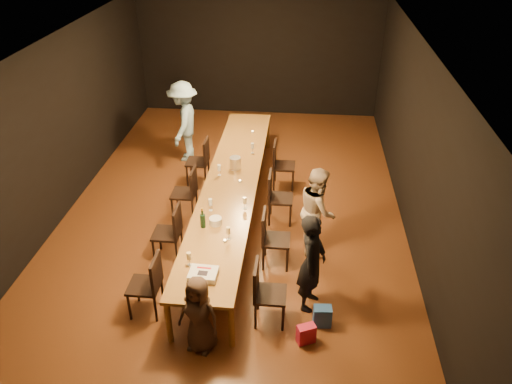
# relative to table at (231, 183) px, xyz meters

# --- Properties ---
(ground) EXTENTS (10.00, 10.00, 0.00)m
(ground) POSITION_rel_table_xyz_m (0.00, 0.00, -0.70)
(ground) COLOR #442511
(ground) RESTS_ON ground
(room_shell) EXTENTS (6.04, 10.04, 3.02)m
(room_shell) POSITION_rel_table_xyz_m (0.00, 0.00, 1.38)
(room_shell) COLOR black
(room_shell) RESTS_ON ground
(table) EXTENTS (0.90, 6.00, 0.75)m
(table) POSITION_rel_table_xyz_m (0.00, 0.00, 0.00)
(table) COLOR brown
(table) RESTS_ON ground
(chair_right_0) EXTENTS (0.42, 0.42, 0.93)m
(chair_right_0) POSITION_rel_table_xyz_m (0.85, -2.40, -0.24)
(chair_right_0) COLOR black
(chair_right_0) RESTS_ON ground
(chair_right_1) EXTENTS (0.42, 0.42, 0.93)m
(chair_right_1) POSITION_rel_table_xyz_m (0.85, -1.20, -0.24)
(chair_right_1) COLOR black
(chair_right_1) RESTS_ON ground
(chair_right_2) EXTENTS (0.42, 0.42, 0.93)m
(chair_right_2) POSITION_rel_table_xyz_m (0.85, 0.00, -0.24)
(chair_right_2) COLOR black
(chair_right_2) RESTS_ON ground
(chair_right_3) EXTENTS (0.42, 0.42, 0.93)m
(chair_right_3) POSITION_rel_table_xyz_m (0.85, 1.20, -0.24)
(chair_right_3) COLOR black
(chair_right_3) RESTS_ON ground
(chair_left_0) EXTENTS (0.42, 0.42, 0.93)m
(chair_left_0) POSITION_rel_table_xyz_m (-0.85, -2.40, -0.24)
(chair_left_0) COLOR black
(chair_left_0) RESTS_ON ground
(chair_left_1) EXTENTS (0.42, 0.42, 0.93)m
(chair_left_1) POSITION_rel_table_xyz_m (-0.85, -1.20, -0.24)
(chair_left_1) COLOR black
(chair_left_1) RESTS_ON ground
(chair_left_2) EXTENTS (0.42, 0.42, 0.93)m
(chair_left_2) POSITION_rel_table_xyz_m (-0.85, 0.00, -0.24)
(chair_left_2) COLOR black
(chair_left_2) RESTS_ON ground
(chair_left_3) EXTENTS (0.42, 0.42, 0.93)m
(chair_left_3) POSITION_rel_table_xyz_m (-0.85, 1.20, -0.24)
(chair_left_3) COLOR black
(chair_left_3) RESTS_ON ground
(woman_birthday) EXTENTS (0.48, 0.61, 1.47)m
(woman_birthday) POSITION_rel_table_xyz_m (1.38, -2.04, 0.03)
(woman_birthday) COLOR black
(woman_birthday) RESTS_ON ground
(woman_tan) EXTENTS (0.60, 0.74, 1.45)m
(woman_tan) POSITION_rel_table_xyz_m (1.46, -0.72, 0.02)
(woman_tan) COLOR beige
(woman_tan) RESTS_ON ground
(man_blue) EXTENTS (0.66, 1.12, 1.71)m
(man_blue) POSITION_rel_table_xyz_m (-1.31, 2.19, 0.15)
(man_blue) COLOR #89B4D5
(man_blue) RESTS_ON ground
(child) EXTENTS (0.62, 0.49, 1.10)m
(child) POSITION_rel_table_xyz_m (0.01, -2.95, -0.15)
(child) COLOR #402D24
(child) RESTS_ON ground
(gift_bag_red) EXTENTS (0.26, 0.21, 0.27)m
(gift_bag_red) POSITION_rel_table_xyz_m (1.34, -2.75, -0.56)
(gift_bag_red) COLOR #CE1E44
(gift_bag_red) RESTS_ON ground
(gift_bag_blue) EXTENTS (0.25, 0.18, 0.30)m
(gift_bag_blue) POSITION_rel_table_xyz_m (1.55, -2.42, -0.55)
(gift_bag_blue) COLOR #2958B3
(gift_bag_blue) RESTS_ON ground
(birthday_cake) EXTENTS (0.37, 0.30, 0.09)m
(birthday_cake) POSITION_rel_table_xyz_m (-0.01, -2.48, 0.09)
(birthday_cake) COLOR white
(birthday_cake) RESTS_ON table
(plate_stack) EXTENTS (0.22, 0.22, 0.11)m
(plate_stack) POSITION_rel_table_xyz_m (-0.05, -1.29, 0.10)
(plate_stack) COLOR white
(plate_stack) RESTS_ON table
(champagne_bottle) EXTENTS (0.10, 0.10, 0.33)m
(champagne_bottle) POSITION_rel_table_xyz_m (-0.22, -1.39, 0.21)
(champagne_bottle) COLOR black
(champagne_bottle) RESTS_ON table
(ice_bucket) EXTENTS (0.23, 0.23, 0.22)m
(ice_bucket) POSITION_rel_table_xyz_m (0.01, 0.46, 0.16)
(ice_bucket) COLOR silver
(ice_bucket) RESTS_ON table
(wineglass_0) EXTENTS (0.06, 0.06, 0.21)m
(wineglass_0) POSITION_rel_table_xyz_m (-0.24, -2.27, 0.15)
(wineglass_0) COLOR beige
(wineglass_0) RESTS_ON table
(wineglass_1) EXTENTS (0.06, 0.06, 0.21)m
(wineglass_1) POSITION_rel_table_xyz_m (0.19, -1.65, 0.15)
(wineglass_1) COLOR beige
(wineglass_1) RESTS_ON table
(wineglass_2) EXTENTS (0.06, 0.06, 0.21)m
(wineglass_2) POSITION_rel_table_xyz_m (-0.19, -0.94, 0.15)
(wineglass_2) COLOR silver
(wineglass_2) RESTS_ON table
(wineglass_3) EXTENTS (0.06, 0.06, 0.21)m
(wineglass_3) POSITION_rel_table_xyz_m (0.33, -0.83, 0.15)
(wineglass_3) COLOR beige
(wineglass_3) RESTS_ON table
(wineglass_4) EXTENTS (0.06, 0.06, 0.21)m
(wineglass_4) POSITION_rel_table_xyz_m (-0.24, 0.18, 0.15)
(wineglass_4) COLOR silver
(wineglass_4) RESTS_ON table
(wineglass_5) EXTENTS (0.06, 0.06, 0.21)m
(wineglass_5) POSITION_rel_table_xyz_m (0.25, 1.09, 0.15)
(wineglass_5) COLOR silver
(wineglass_5) RESTS_ON table
(tealight_near) EXTENTS (0.05, 0.05, 0.03)m
(tealight_near) POSITION_rel_table_xyz_m (0.15, -1.72, 0.06)
(tealight_near) COLOR #B2B7B2
(tealight_near) RESTS_ON table
(tealight_mid) EXTENTS (0.05, 0.05, 0.03)m
(tealight_mid) POSITION_rel_table_xyz_m (0.15, -0.01, 0.06)
(tealight_mid) COLOR #B2B7B2
(tealight_mid) RESTS_ON table
(tealight_far) EXTENTS (0.05, 0.05, 0.03)m
(tealight_far) POSITION_rel_table_xyz_m (0.15, 2.03, 0.06)
(tealight_far) COLOR #B2B7B2
(tealight_far) RESTS_ON table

